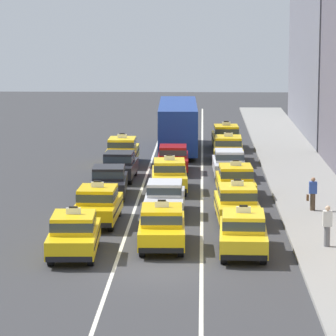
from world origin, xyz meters
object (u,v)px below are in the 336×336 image
object	(u,v)px
taxi_left_second	(98,204)
sedan_right_fourth	(229,163)
bus_center_fifth	(178,124)
pedestrian_mid_block	(313,194)
taxi_left_fifth	(122,150)
sedan_center_fourth	(173,158)
sedan_left_fourth	(119,165)
sedan_left_third	(109,181)
pedestrian_near_crosswalk	(327,226)
taxi_right_sixth	(226,137)
taxi_right_fifth	(228,149)
taxi_right_nearest	(243,232)
sedan_center_second	(165,197)
taxi_right_third	(235,181)
taxi_right_second	(237,203)
taxi_center_nearest	(162,226)
taxi_center_third	(169,175)
taxi_left_nearest	(74,233)

from	to	relation	value
taxi_left_second	sedan_right_fourth	distance (m)	13.86
bus_center_fifth	pedestrian_mid_block	world-z (taller)	bus_center_fifth
taxi_left_fifth	sedan_center_fourth	xyz separation A→B (m)	(3.21, -2.83, -0.03)
taxi_left_second	taxi_left_fifth	size ratio (longest dim) A/B	1.01
sedan_left_fourth	sedan_center_fourth	bearing A→B (deg)	42.67
sedan_left_third	pedestrian_near_crosswalk	world-z (taller)	pedestrian_near_crosswalk
taxi_left_fifth	taxi_right_sixth	xyz separation A→B (m)	(6.54, 6.96, 0.00)
taxi_right_fifth	pedestrian_mid_block	xyz separation A→B (m)	(3.53, -15.36, 0.05)
taxi_left_second	taxi_right_sixth	xyz separation A→B (m)	(6.24, 23.91, 0.00)
taxi_right_nearest	sedan_left_fourth	bearing A→B (deg)	110.43
sedan_center_second	taxi_right_sixth	size ratio (longest dim) A/B	0.93
taxi_right_third	taxi_right_sixth	xyz separation A→B (m)	(-0.06, 17.60, 0.00)
taxi_left_fifth	taxi_right_nearest	distance (m)	23.18
sedan_center_second	pedestrian_mid_block	xyz separation A→B (m)	(6.87, 0.60, 0.08)
sedan_left_fourth	taxi_right_fifth	size ratio (longest dim) A/B	0.95
taxi_right_second	sedan_left_fourth	bearing A→B (deg)	119.70
taxi_left_second	pedestrian_near_crosswalk	bearing A→B (deg)	-25.24
taxi_left_fifth	taxi_right_second	size ratio (longest dim) A/B	0.99
sedan_center_second	bus_center_fifth	distance (m)	21.20
sedan_right_fourth	taxi_right_fifth	size ratio (longest dim) A/B	0.95
sedan_left_fourth	sedan_left_third	bearing A→B (deg)	-91.07
taxi_left_second	taxi_right_sixth	world-z (taller)	same
taxi_right_second	taxi_center_nearest	bearing A→B (deg)	-122.85
taxi_right_nearest	taxi_right_sixth	size ratio (longest dim) A/B	1.00
taxi_left_second	taxi_right_second	distance (m)	6.20
taxi_center_nearest	pedestrian_near_crosswalk	distance (m)	6.53
sedan_center_fourth	taxi_right_sixth	distance (m)	10.34
sedan_left_third	taxi_center_third	world-z (taller)	taxi_center_third
taxi_center_nearest	taxi_right_fifth	distance (m)	22.49
taxi_center_nearest	pedestrian_mid_block	distance (m)	9.64
bus_center_fifth	taxi_right_fifth	xyz separation A→B (m)	(3.27, -5.21, -0.94)
sedan_left_fourth	sedan_center_fourth	distance (m)	3.98
sedan_left_third	taxi_left_fifth	world-z (taller)	taxi_left_fifth
taxi_right_nearest	taxi_right_sixth	distance (m)	29.21
bus_center_fifth	taxi_center_nearest	bearing A→B (deg)	-89.87
sedan_center_second	taxi_center_third	distance (m)	6.07
sedan_left_third	taxi_right_second	size ratio (longest dim) A/B	0.95
sedan_center_second	taxi_center_third	bearing A→B (deg)	90.01
bus_center_fifth	taxi_right_second	bearing A→B (deg)	-81.90
sedan_left_third	taxi_right_third	world-z (taller)	taxi_right_third
sedan_center_second	taxi_right_sixth	xyz separation A→B (m)	(3.34, 21.93, 0.03)
taxi_right_fifth	sedan_left_fourth	bearing A→B (deg)	-133.77
taxi_center_nearest	taxi_right_second	world-z (taller)	same
taxi_center_third	taxi_right_sixth	distance (m)	16.21
taxi_left_second	taxi_right_sixth	distance (m)	24.71
taxi_left_second	sedan_center_fourth	world-z (taller)	taxi_left_second
taxi_left_second	sedan_left_fourth	size ratio (longest dim) A/B	1.06
sedan_center_second	taxi_right_second	size ratio (longest dim) A/B	0.93
taxi_left_second	bus_center_fifth	size ratio (longest dim) A/B	0.41
sedan_left_third	taxi_left_nearest	bearing A→B (deg)	-90.90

